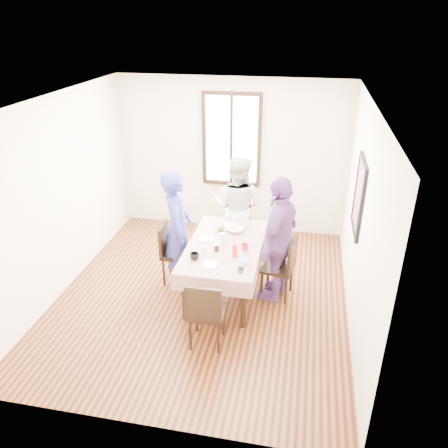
{
  "coord_description": "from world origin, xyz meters",
  "views": [
    {
      "loc": [
        1.29,
        -5.04,
        3.66
      ],
      "look_at": [
        0.29,
        0.09,
        1.1
      ],
      "focal_mm": 35.19,
      "sensor_mm": 36.0,
      "label": 1
    }
  ],
  "objects_px": {
    "dining_table": "(225,269)",
    "person_far": "(238,208)",
    "chair_left": "(177,253)",
    "chair_right": "(278,267)",
    "chair_far": "(238,229)",
    "chair_near": "(207,311)",
    "person_right": "(278,239)",
    "person_left": "(177,229)"
  },
  "relations": [
    {
      "from": "dining_table",
      "to": "person_far",
      "type": "distance_m",
      "value": 1.18
    },
    {
      "from": "chair_left",
      "to": "chair_right",
      "type": "distance_m",
      "value": 1.48
    },
    {
      "from": "person_far",
      "to": "chair_far",
      "type": "bearing_deg",
      "value": -76.17
    },
    {
      "from": "chair_far",
      "to": "person_far",
      "type": "distance_m",
      "value": 0.39
    },
    {
      "from": "person_far",
      "to": "chair_near",
      "type": "bearing_deg",
      "value": 103.83
    },
    {
      "from": "chair_near",
      "to": "person_right",
      "type": "relative_size",
      "value": 0.51
    },
    {
      "from": "chair_left",
      "to": "chair_right",
      "type": "xyz_separation_m",
      "value": [
        1.47,
        -0.1,
        0.0
      ]
    },
    {
      "from": "chair_near",
      "to": "person_far",
      "type": "distance_m",
      "value": 2.22
    },
    {
      "from": "chair_left",
      "to": "chair_far",
      "type": "height_order",
      "value": "same"
    },
    {
      "from": "chair_far",
      "to": "person_left",
      "type": "xyz_separation_m",
      "value": [
        -0.72,
        -0.95,
        0.4
      ]
    },
    {
      "from": "chair_left",
      "to": "person_far",
      "type": "bearing_deg",
      "value": 138.87
    },
    {
      "from": "dining_table",
      "to": "chair_left",
      "type": "xyz_separation_m",
      "value": [
        -0.74,
        0.15,
        0.08
      ]
    },
    {
      "from": "chair_left",
      "to": "person_far",
      "type": "xyz_separation_m",
      "value": [
        0.74,
        0.93,
        0.39
      ]
    },
    {
      "from": "chair_near",
      "to": "person_left",
      "type": "xyz_separation_m",
      "value": [
        -0.72,
        1.25,
        0.4
      ]
    },
    {
      "from": "chair_far",
      "to": "dining_table",
      "type": "bearing_deg",
      "value": 81.98
    },
    {
      "from": "chair_left",
      "to": "person_left",
      "type": "height_order",
      "value": "person_left"
    },
    {
      "from": "chair_right",
      "to": "chair_far",
      "type": "relative_size",
      "value": 1.0
    },
    {
      "from": "dining_table",
      "to": "chair_right",
      "type": "distance_m",
      "value": 0.74
    },
    {
      "from": "chair_right",
      "to": "chair_near",
      "type": "height_order",
      "value": "same"
    },
    {
      "from": "dining_table",
      "to": "chair_far",
      "type": "xyz_separation_m",
      "value": [
        0.0,
        1.1,
        0.08
      ]
    },
    {
      "from": "dining_table",
      "to": "chair_far",
      "type": "distance_m",
      "value": 1.1
    },
    {
      "from": "chair_near",
      "to": "chair_far",
      "type": "bearing_deg",
      "value": 89.05
    },
    {
      "from": "person_left",
      "to": "dining_table",
      "type": "bearing_deg",
      "value": -114.98
    },
    {
      "from": "person_left",
      "to": "person_right",
      "type": "distance_m",
      "value": 1.44
    },
    {
      "from": "dining_table",
      "to": "person_far",
      "type": "bearing_deg",
      "value": 90.0
    },
    {
      "from": "chair_near",
      "to": "person_right",
      "type": "bearing_deg",
      "value": 57.11
    },
    {
      "from": "chair_far",
      "to": "person_far",
      "type": "height_order",
      "value": "person_far"
    },
    {
      "from": "person_right",
      "to": "dining_table",
      "type": "bearing_deg",
      "value": -69.04
    },
    {
      "from": "person_left",
      "to": "person_far",
      "type": "bearing_deg",
      "value": -50.8
    },
    {
      "from": "chair_near",
      "to": "person_left",
      "type": "bearing_deg",
      "value": 118.89
    },
    {
      "from": "person_left",
      "to": "chair_near",
      "type": "bearing_deg",
      "value": -163.32
    },
    {
      "from": "chair_right",
      "to": "chair_near",
      "type": "relative_size",
      "value": 1.0
    },
    {
      "from": "dining_table",
      "to": "person_left",
      "type": "xyz_separation_m",
      "value": [
        -0.72,
        0.15,
        0.48
      ]
    },
    {
      "from": "dining_table",
      "to": "chair_far",
      "type": "relative_size",
      "value": 1.76
    },
    {
      "from": "chair_left",
      "to": "chair_far",
      "type": "relative_size",
      "value": 1.0
    },
    {
      "from": "person_left",
      "to": "person_right",
      "type": "height_order",
      "value": "person_right"
    },
    {
      "from": "chair_left",
      "to": "person_far",
      "type": "height_order",
      "value": "person_far"
    },
    {
      "from": "person_left",
      "to": "person_right",
      "type": "bearing_deg",
      "value": -107.15
    },
    {
      "from": "dining_table",
      "to": "chair_left",
      "type": "distance_m",
      "value": 0.76
    },
    {
      "from": "person_left",
      "to": "person_far",
      "type": "relative_size",
      "value": 1.02
    },
    {
      "from": "chair_far",
      "to": "person_left",
      "type": "bearing_deg",
      "value": 44.93
    },
    {
      "from": "chair_left",
      "to": "person_right",
      "type": "xyz_separation_m",
      "value": [
        1.45,
        -0.1,
        0.44
      ]
    }
  ]
}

